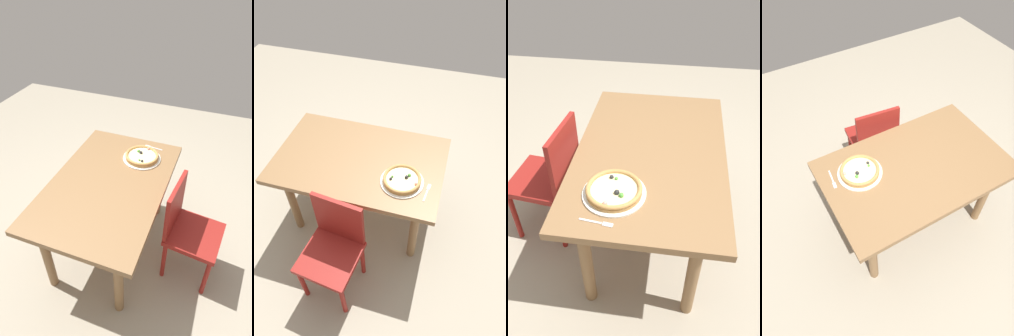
{
  "view_description": "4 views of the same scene",
  "coord_description": "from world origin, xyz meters",
  "views": [
    {
      "loc": [
        -1.49,
        -0.71,
        2.21
      ],
      "look_at": [
        0.19,
        -0.07,
        0.78
      ],
      "focal_mm": 30.2,
      "sensor_mm": 36.0,
      "label": 1
    },
    {
      "loc": [
        0.62,
        -1.58,
        2.46
      ],
      "look_at": [
        0.19,
        -0.07,
        0.78
      ],
      "focal_mm": 32.11,
      "sensor_mm": 36.0,
      "label": 2
    },
    {
      "loc": [
        1.55,
        0.12,
        1.95
      ],
      "look_at": [
        0.19,
        -0.07,
        0.78
      ],
      "focal_mm": 35.79,
      "sensor_mm": 36.0,
      "label": 3
    },
    {
      "loc": [
        0.87,
        1.09,
        2.45
      ],
      "look_at": [
        0.19,
        -0.07,
        0.78
      ],
      "focal_mm": 31.84,
      "sensor_mm": 36.0,
      "label": 4
    }
  ],
  "objects": [
    {
      "name": "ground_plane",
      "position": [
        0.0,
        0.0,
        0.0
      ],
      "size": [
        6.0,
        6.0,
        0.0
      ],
      "primitive_type": "plane",
      "color": "#9E937F"
    },
    {
      "name": "dining_table",
      "position": [
        0.0,
        0.0,
        0.65
      ],
      "size": [
        1.35,
        0.87,
        0.76
      ],
      "color": "olive",
      "rests_on": "ground"
    },
    {
      "name": "chair_near",
      "position": [
        0.01,
        -0.65,
        0.49
      ],
      "size": [
        0.44,
        0.44,
        0.88
      ],
      "rotation": [
        0.0,
        0.0,
        3.03
      ],
      "color": "maroon",
      "rests_on": "ground"
    },
    {
      "name": "plate",
      "position": [
        0.38,
        -0.15,
        0.76
      ],
      "size": [
        0.32,
        0.32,
        0.01
      ],
      "primitive_type": "cylinder",
      "color": "silver",
      "rests_on": "dining_table"
    },
    {
      "name": "pizza",
      "position": [
        0.38,
        -0.15,
        0.79
      ],
      "size": [
        0.28,
        0.28,
        0.05
      ],
      "color": "#B78447",
      "rests_on": "plate"
    },
    {
      "name": "fork",
      "position": [
        0.58,
        -0.18,
        0.76
      ],
      "size": [
        0.03,
        0.17,
        0.0
      ],
      "rotation": [
        0.0,
        0.0,
        1.46
      ],
      "color": "silver",
      "rests_on": "dining_table"
    }
  ]
}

